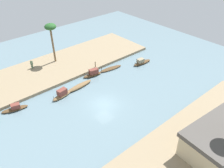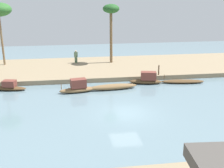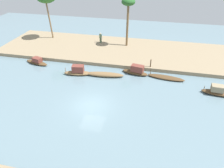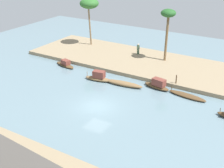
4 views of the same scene
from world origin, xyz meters
The scene contains 10 objects.
river_water centered at (0.00, 0.00, 0.00)m, with size 67.28×67.28×0.00m, color slate.
riverbank_left centered at (0.00, -14.46, 0.25)m, with size 38.37×11.18×0.50m, color #937F60.
sampan_downstream_large centered at (-3.82, -7.75, 0.50)m, with size 3.66×1.73×1.32m.
sampan_midstream centered at (-7.76, -7.37, 0.18)m, with size 4.77×1.63×0.96m.
sampan_foreground centered at (10.66, -7.67, 0.35)m, with size 3.90×1.93×1.02m.
sampan_upstream_small centered at (0.12, -6.29, 0.27)m, with size 5.10×1.45×0.55m.
sampan_open_hull centered at (3.69, -5.94, 0.51)m, with size 3.84×1.60×1.35m.
person_on_near_bank centered at (3.46, -16.74, 1.23)m, with size 0.48×0.47×1.67m.
mooring_post centered at (-5.61, -9.32, 1.05)m, with size 0.14×0.14×1.10m, color #4C3823.
palm_tree_left_near centered at (-1.19, -16.43, 6.96)m, with size 2.13×2.13×7.55m.
Camera 2 is at (4.70, 23.40, 9.81)m, focal length 49.46 mm.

